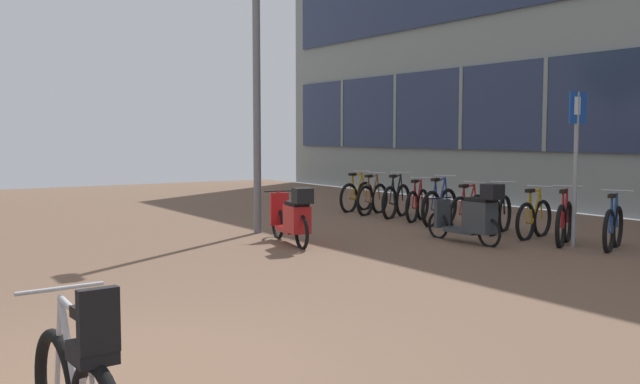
{
  "coord_description": "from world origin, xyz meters",
  "views": [
    {
      "loc": [
        -1.64,
        -5.13,
        1.8
      ],
      "look_at": [
        2.78,
        1.73,
        1.14
      ],
      "focal_mm": 39.85,
      "sensor_mm": 36.0,
      "label": 1
    }
  ],
  "objects": [
    {
      "name": "bicycle_rack_03",
      "position": [
        8.09,
        3.91,
        0.34
      ],
      "size": [
        1.25,
        0.65,
        0.98
      ],
      "color": "black",
      "rests_on": "ground"
    },
    {
      "name": "bicycle_rack_04",
      "position": [
        8.05,
        4.66,
        0.33
      ],
      "size": [
        1.27,
        0.47,
        0.93
      ],
      "color": "black",
      "rests_on": "ground"
    },
    {
      "name": "scooter_mid",
      "position": [
        6.77,
        3.25,
        0.46
      ],
      "size": [
        0.52,
        1.66,
        1.04
      ],
      "color": "black",
      "rests_on": "ground"
    },
    {
      "name": "scooter_near",
      "position": [
        4.22,
        4.77,
        0.45
      ],
      "size": [
        0.67,
        1.79,
        1.0
      ],
      "color": "black",
      "rests_on": "ground"
    },
    {
      "name": "bicycle_rack_01",
      "position": [
        8.0,
        2.41,
        0.35
      ],
      "size": [
        1.23,
        0.73,
        0.99
      ],
      "color": "black",
      "rests_on": "ground"
    },
    {
      "name": "lamp_post",
      "position": [
        4.4,
        6.34,
        2.98
      ],
      "size": [
        0.2,
        0.52,
        5.33
      ],
      "color": "slate",
      "rests_on": "ground"
    },
    {
      "name": "bicycle_rack_05",
      "position": [
        8.0,
        5.41,
        0.36
      ],
      "size": [
        1.37,
        0.58,
        1.03
      ],
      "color": "black",
      "rests_on": "ground"
    },
    {
      "name": "bicycle_rack_08",
      "position": [
        8.02,
        7.66,
        0.34
      ],
      "size": [
        1.28,
        0.6,
        0.98
      ],
      "color": "black",
      "rests_on": "ground"
    },
    {
      "name": "bicycle_rack_07",
      "position": [
        8.11,
        6.91,
        0.36
      ],
      "size": [
        1.32,
        0.72,
        1.02
      ],
      "color": "black",
      "rests_on": "ground"
    },
    {
      "name": "bicycle_rack_09",
      "position": [
        8.13,
        8.41,
        0.34
      ],
      "size": [
        1.32,
        0.57,
        0.98
      ],
      "color": "black",
      "rests_on": "ground"
    },
    {
      "name": "ground",
      "position": [
        1.43,
        0.0,
        -0.02
      ],
      "size": [
        21.0,
        40.0,
        0.13
      ],
      "color": "black"
    },
    {
      "name": "bicycle_rack_06",
      "position": [
        8.07,
        6.16,
        0.33
      ],
      "size": [
        1.16,
        0.67,
        0.94
      ],
      "color": "black",
      "rests_on": "ground"
    },
    {
      "name": "parking_sign",
      "position": [
        7.91,
        2.15,
        1.53
      ],
      "size": [
        0.4,
        0.07,
        2.48
      ],
      "color": "gray",
      "rests_on": "ground"
    },
    {
      "name": "bicycle_rack_00",
      "position": [
        8.23,
        1.66,
        0.34
      ],
      "size": [
        1.25,
        0.61,
        0.96
      ],
      "color": "black",
      "rests_on": "ground"
    },
    {
      "name": "bicycle_rack_02",
      "position": [
        8.15,
        3.16,
        0.33
      ],
      "size": [
        1.29,
        0.49,
        0.94
      ],
      "color": "black",
      "rests_on": "ground"
    }
  ]
}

